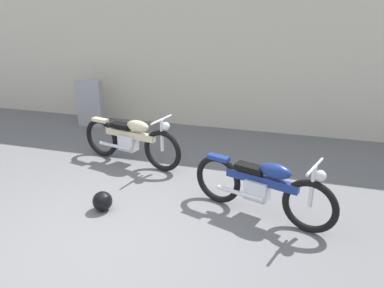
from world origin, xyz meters
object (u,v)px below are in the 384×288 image
Objects in this scene: helmet at (102,201)px; motorcycle_cream at (131,140)px; stone_marker at (90,103)px; motorcycle_blue at (262,187)px.

helmet is 1.56m from motorcycle_cream.
stone_marker reaches higher than motorcycle_blue.
motorcycle_cream reaches higher than helmet.
stone_marker is 4.84m from motorcycle_blue.
helmet is (2.01, -3.14, -0.38)m from stone_marker.
helmet is 0.13× the size of motorcycle_cream.
motorcycle_cream is (1.73, -1.63, -0.08)m from stone_marker.
motorcycle_cream is (-0.28, 1.51, 0.29)m from helmet.
stone_marker is 3.91× the size of helmet.
helmet is at bearing -57.38° from stone_marker.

